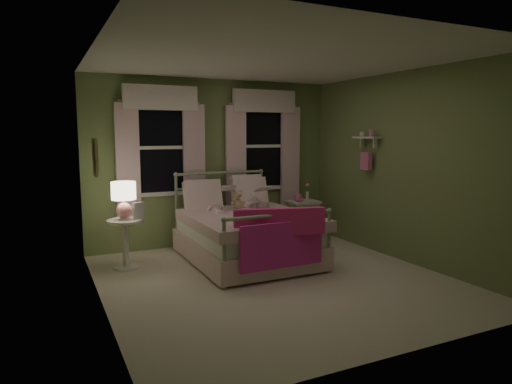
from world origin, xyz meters
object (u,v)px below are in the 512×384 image
nightstand_left (125,237)px  table_lamp (124,196)px  teddy_bear (238,201)px  bed (246,233)px  child_left (215,188)px  child_right (251,188)px  nightstand_right (303,207)px

nightstand_left → table_lamp: (0.00, 0.00, 0.54)m
teddy_bear → bed: bearing=-88.8°
bed → nightstand_left: 1.62m
child_left → nightstand_left: size_ratio=1.27×
bed → teddy_bear: bed is taller
teddy_bear → table_lamp: (-1.58, 0.04, 0.16)m
teddy_bear → nightstand_left: bearing=178.4°
child_right → table_lamp: (-1.86, -0.12, -0.00)m
child_left → child_right: 0.56m
child_right → child_left: bearing=-7.7°
child_left → bed: bearing=135.7°
bed → nightstand_right: size_ratio=3.18×
child_left → nightstand_right: child_left is taller
bed → child_left: bearing=123.4°
nightstand_left → table_lamp: 0.54m
bed → child_right: child_right is taller
nightstand_left → nightstand_right: size_ratio=1.02×
child_left → table_lamp: size_ratio=1.73×
teddy_bear → child_right: bearing=29.5°
teddy_bear → child_left: bearing=150.5°
child_left → table_lamp: (-1.30, -0.12, -0.03)m
child_left → child_right: size_ratio=1.06×
nightstand_left → table_lamp: table_lamp is taller
child_right → nightstand_right: 1.21m
bed → nightstand_right: (1.37, 0.74, 0.17)m
nightstand_right → nightstand_left: bearing=-171.8°
child_right → table_lamp: child_right is taller
nightstand_left → table_lamp: size_ratio=1.36×
teddy_bear → nightstand_right: teddy_bear is taller
bed → nightstand_left: size_ratio=3.13×
bed → child_right: bearing=57.6°
nightstand_left → table_lamp: bearing=0.0°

